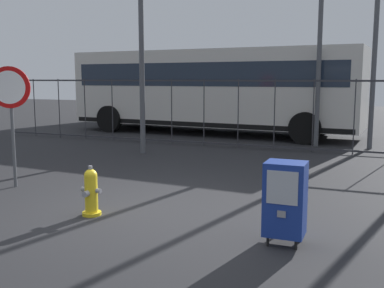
{
  "coord_description": "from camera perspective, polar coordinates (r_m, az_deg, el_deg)",
  "views": [
    {
      "loc": [
        3.21,
        -5.91,
        2.0
      ],
      "look_at": [
        0.3,
        1.2,
        0.9
      ],
      "focal_mm": 42.57,
      "sensor_mm": 36.0,
      "label": 1
    }
  ],
  "objects": [
    {
      "name": "street_light_far_right",
      "position": [
        14.15,
        15.88,
        16.46
      ],
      "size": [
        0.32,
        0.32,
        7.11
      ],
      "color": "#4C4F54",
      "rests_on": "ground_plane"
    },
    {
      "name": "fence_barrier",
      "position": [
        13.11,
        8.02,
        3.78
      ],
      "size": [
        18.03,
        0.04,
        2.0
      ],
      "color": "#2D2D33",
      "rests_on": "ground_plane"
    },
    {
      "name": "bus_far",
      "position": [
        20.58,
        2.91,
        7.34
      ],
      "size": [
        10.65,
        3.35,
        3.0
      ],
      "rotation": [
        0.0,
        0.0,
        0.07
      ],
      "color": "#4C5156",
      "rests_on": "ground_plane"
    },
    {
      "name": "newspaper_box_primary",
      "position": [
        5.64,
        11.59,
        -6.73
      ],
      "size": [
        0.48,
        0.42,
        1.02
      ],
      "color": "black",
      "rests_on": "ground_plane"
    },
    {
      "name": "stop_sign",
      "position": [
        8.96,
        -21.79,
        5.01
      ],
      "size": [
        0.71,
        0.31,
        2.23
      ],
      "color": "#4C4F54",
      "rests_on": "ground_plane"
    },
    {
      "name": "fire_hydrant",
      "position": [
        6.9,
        -12.53,
        -5.9
      ],
      "size": [
        0.33,
        0.32,
        0.75
      ],
      "color": "yellow",
      "rests_on": "ground_plane"
    },
    {
      "name": "street_light_far_left",
      "position": [
        14.09,
        22.18,
        15.45
      ],
      "size": [
        0.32,
        0.32,
        6.75
      ],
      "color": "#4C4F54",
      "rests_on": "ground_plane"
    },
    {
      "name": "ground_plane",
      "position": [
        7.02,
        -6.05,
        -8.46
      ],
      "size": [
        60.0,
        60.0,
        0.0
      ],
      "primitive_type": "plane",
      "color": "#262628"
    },
    {
      "name": "bus_near",
      "position": [
        16.65,
        2.53,
        7.15
      ],
      "size": [
        10.65,
        3.35,
        3.0
      ],
      "rotation": [
        0.0,
        0.0,
        -0.07
      ],
      "color": "beige",
      "rests_on": "ground_plane"
    }
  ]
}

